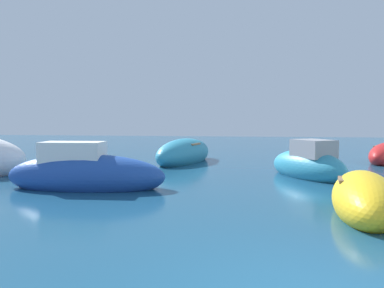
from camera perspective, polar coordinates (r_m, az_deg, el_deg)
The scene contains 4 objects.
moored_boat_1 at distance 11.34m, azimuth -16.92°, elevation -4.64°, with size 5.00×1.80×1.74m.
moored_boat_2 at distance 8.86m, azimuth 26.01°, elevation -7.97°, with size 2.04×3.70×1.22m.
moored_boat_3 at distance 13.66m, azimuth 18.21°, elevation -3.24°, with size 3.08×3.79×1.68m.
moored_boat_4 at distance 17.45m, azimuth -1.27°, elevation -1.57°, with size 2.97×5.14×1.51m.
Camera 1 is at (-0.92, -3.76, 2.12)m, focal length 33.08 mm.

